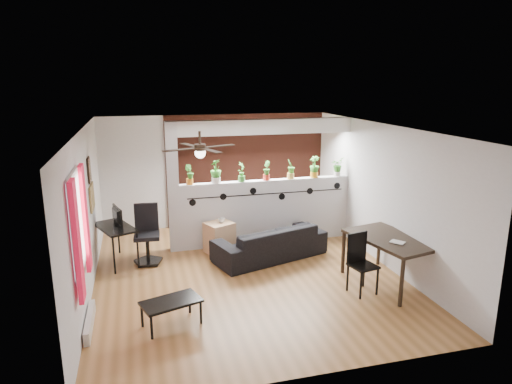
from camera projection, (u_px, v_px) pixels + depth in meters
name	position (u px, v px, depth m)	size (l,w,h in m)	color
room_shell	(246.00, 204.00, 7.83)	(6.30, 7.10, 2.90)	brown
partition_wall	(266.00, 211.00, 9.58)	(3.60, 0.18, 1.35)	#BCBCC1
ceiling_header	(267.00, 127.00, 9.15)	(3.60, 0.18, 0.30)	silver
pier_column	(173.00, 188.00, 8.96)	(0.22, 0.20, 2.60)	#BCBCC1
brick_panel	(249.00, 169.00, 10.81)	(3.90, 0.05, 2.60)	#AD4932
vine_decal	(268.00, 194.00, 9.40)	(3.31, 0.01, 0.30)	black
window_assembly	(79.00, 225.00, 6.02)	(0.09, 1.30, 1.55)	white
baseboard_heater	(90.00, 322.00, 6.37)	(0.08, 1.00, 0.18)	beige
corkboard	(92.00, 197.00, 8.07)	(0.03, 0.60, 0.45)	olive
framed_art	(89.00, 170.00, 7.90)	(0.03, 0.34, 0.44)	#8C7259
ceiling_fan	(200.00, 150.00, 7.10)	(1.19, 1.19, 0.43)	black
potted_plant_0	(189.00, 174.00, 8.98)	(0.24, 0.21, 0.40)	orange
potted_plant_1	(216.00, 171.00, 9.10)	(0.32, 0.32, 0.48)	white
potted_plant_2	(242.00, 171.00, 9.24)	(0.25, 0.26, 0.41)	#3B8D33
potted_plant_3	(266.00, 170.00, 9.37)	(0.18, 0.22, 0.40)	red
potted_plant_4	(291.00, 168.00, 9.50)	(0.27, 0.26, 0.42)	gold
potted_plant_5	(314.00, 166.00, 9.62)	(0.30, 0.30, 0.46)	orange
potted_plant_6	(337.00, 166.00, 9.76)	(0.26, 0.26, 0.40)	white
sofa	(270.00, 242.00, 8.82)	(2.09, 0.82, 0.61)	black
cube_shelf	(219.00, 237.00, 9.09)	(0.51, 0.45, 0.62)	tan
cup	(222.00, 220.00, 9.01)	(0.13, 0.13, 0.10)	gray
computer_desk	(115.00, 230.00, 8.47)	(0.88, 1.13, 0.73)	black
monitor	(115.00, 219.00, 8.57)	(0.05, 0.32, 0.18)	black
office_chair	(147.00, 238.00, 8.55)	(0.57, 0.57, 1.10)	black
dining_table	(391.00, 243.00, 7.60)	(1.21, 1.66, 0.82)	black
book	(396.00, 244.00, 7.27)	(0.16, 0.22, 0.02)	gray
folding_chair	(360.00, 258.00, 7.36)	(0.47, 0.47, 0.98)	black
coffee_table	(171.00, 303.00, 6.37)	(0.91, 0.68, 0.38)	black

